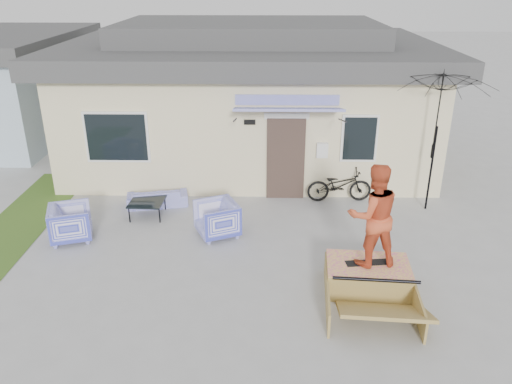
{
  "coord_description": "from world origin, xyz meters",
  "views": [
    {
      "loc": [
        0.46,
        -7.53,
        5.35
      ],
      "look_at": [
        0.3,
        1.8,
        1.3
      ],
      "focal_mm": 35.56,
      "sensor_mm": 36.0,
      "label": 1
    }
  ],
  "objects_px": {
    "armchair_left": "(70,221)",
    "bicycle": "(340,182)",
    "skate_ramp": "(367,276)",
    "patio_umbrella": "(435,141)",
    "skateboard": "(369,262)",
    "loveseat": "(157,194)",
    "armchair_right": "(217,217)",
    "skater": "(373,214)",
    "coffee_table": "(148,208)"
  },
  "relations": [
    {
      "from": "armchair_left",
      "to": "bicycle",
      "type": "distance_m",
      "value": 6.43
    },
    {
      "from": "armchair_left",
      "to": "skate_ramp",
      "type": "relative_size",
      "value": 0.43
    },
    {
      "from": "patio_umbrella",
      "to": "skate_ramp",
      "type": "xyz_separation_m",
      "value": [
        -2.08,
        -3.47,
        -1.5
      ]
    },
    {
      "from": "skateboard",
      "to": "armchair_left",
      "type": "bearing_deg",
      "value": 157.31
    },
    {
      "from": "loveseat",
      "to": "bicycle",
      "type": "height_order",
      "value": "bicycle"
    },
    {
      "from": "armchair_left",
      "to": "bicycle",
      "type": "relative_size",
      "value": 0.53
    },
    {
      "from": "loveseat",
      "to": "armchair_right",
      "type": "height_order",
      "value": "armchair_right"
    },
    {
      "from": "loveseat",
      "to": "skate_ramp",
      "type": "xyz_separation_m",
      "value": [
        4.56,
        -3.56,
        -0.04
      ]
    },
    {
      "from": "skater",
      "to": "skateboard",
      "type": "bearing_deg",
      "value": 180.0
    },
    {
      "from": "armchair_left",
      "to": "bicycle",
      "type": "bearing_deg",
      "value": -88.5
    },
    {
      "from": "loveseat",
      "to": "armchair_left",
      "type": "distance_m",
      "value": 2.35
    },
    {
      "from": "armchair_left",
      "to": "skateboard",
      "type": "xyz_separation_m",
      "value": [
        6.08,
        -1.73,
        0.09
      ]
    },
    {
      "from": "patio_umbrella",
      "to": "skateboard",
      "type": "bearing_deg",
      "value": -121.3
    },
    {
      "from": "armchair_right",
      "to": "coffee_table",
      "type": "distance_m",
      "value": 1.99
    },
    {
      "from": "loveseat",
      "to": "skateboard",
      "type": "xyz_separation_m",
      "value": [
        4.56,
        -3.51,
        0.23
      ]
    },
    {
      "from": "bicycle",
      "to": "loveseat",
      "type": "bearing_deg",
      "value": 90.87
    },
    {
      "from": "skateboard",
      "to": "skater",
      "type": "height_order",
      "value": "skater"
    },
    {
      "from": "bicycle",
      "to": "skate_ramp",
      "type": "distance_m",
      "value": 3.92
    },
    {
      "from": "coffee_table",
      "to": "patio_umbrella",
      "type": "distance_m",
      "value": 6.95
    },
    {
      "from": "skater",
      "to": "armchair_left",
      "type": "bearing_deg",
      "value": -25.08
    },
    {
      "from": "armchair_right",
      "to": "patio_umbrella",
      "type": "distance_m",
      "value": 5.39
    },
    {
      "from": "bicycle",
      "to": "armchair_left",
      "type": "bearing_deg",
      "value": 105.87
    },
    {
      "from": "bicycle",
      "to": "armchair_right",
      "type": "bearing_deg",
      "value": 119.35
    },
    {
      "from": "armchair_left",
      "to": "skater",
      "type": "height_order",
      "value": "skater"
    },
    {
      "from": "coffee_table",
      "to": "bicycle",
      "type": "height_order",
      "value": "bicycle"
    },
    {
      "from": "armchair_right",
      "to": "skateboard",
      "type": "bearing_deg",
      "value": 32.06
    },
    {
      "from": "loveseat",
      "to": "bicycle",
      "type": "relative_size",
      "value": 0.91
    },
    {
      "from": "armchair_right",
      "to": "skate_ramp",
      "type": "bearing_deg",
      "value": 31.36
    },
    {
      "from": "loveseat",
      "to": "patio_umbrella",
      "type": "xyz_separation_m",
      "value": [
        6.64,
        -0.09,
        1.46
      ]
    },
    {
      "from": "loveseat",
      "to": "bicycle",
      "type": "xyz_separation_m",
      "value": [
        4.55,
        0.35,
        0.23
      ]
    },
    {
      "from": "bicycle",
      "to": "skate_ramp",
      "type": "bearing_deg",
      "value": 176.59
    },
    {
      "from": "armchair_right",
      "to": "skate_ramp",
      "type": "height_order",
      "value": "armchair_right"
    },
    {
      "from": "armchair_left",
      "to": "skater",
      "type": "bearing_deg",
      "value": -123.71
    },
    {
      "from": "coffee_table",
      "to": "bicycle",
      "type": "bearing_deg",
      "value": 11.56
    },
    {
      "from": "patio_umbrella",
      "to": "skater",
      "type": "distance_m",
      "value": 4.01
    },
    {
      "from": "bicycle",
      "to": "skateboard",
      "type": "relative_size",
      "value": 1.95
    },
    {
      "from": "armchair_right",
      "to": "bicycle",
      "type": "relative_size",
      "value": 0.53
    },
    {
      "from": "patio_umbrella",
      "to": "skater",
      "type": "bearing_deg",
      "value": -121.3
    },
    {
      "from": "loveseat",
      "to": "armchair_right",
      "type": "relative_size",
      "value": 1.71
    },
    {
      "from": "armchair_right",
      "to": "patio_umbrella",
      "type": "height_order",
      "value": "patio_umbrella"
    },
    {
      "from": "armchair_left",
      "to": "armchair_right",
      "type": "bearing_deg",
      "value": -103.46
    },
    {
      "from": "loveseat",
      "to": "skate_ramp",
      "type": "height_order",
      "value": "loveseat"
    },
    {
      "from": "armchair_right",
      "to": "skateboard",
      "type": "height_order",
      "value": "armchair_right"
    },
    {
      "from": "coffee_table",
      "to": "bicycle",
      "type": "relative_size",
      "value": 0.48
    },
    {
      "from": "loveseat",
      "to": "patio_umbrella",
      "type": "height_order",
      "value": "patio_umbrella"
    },
    {
      "from": "armchair_right",
      "to": "loveseat",
      "type": "bearing_deg",
      "value": -157.7
    },
    {
      "from": "armchair_left",
      "to": "patio_umbrella",
      "type": "relative_size",
      "value": 0.35
    },
    {
      "from": "coffee_table",
      "to": "skater",
      "type": "distance_m",
      "value": 5.66
    },
    {
      "from": "armchair_right",
      "to": "skate_ramp",
      "type": "relative_size",
      "value": 0.44
    },
    {
      "from": "loveseat",
      "to": "armchair_left",
      "type": "xyz_separation_m",
      "value": [
        -1.52,
        -1.78,
        0.14
      ]
    }
  ]
}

